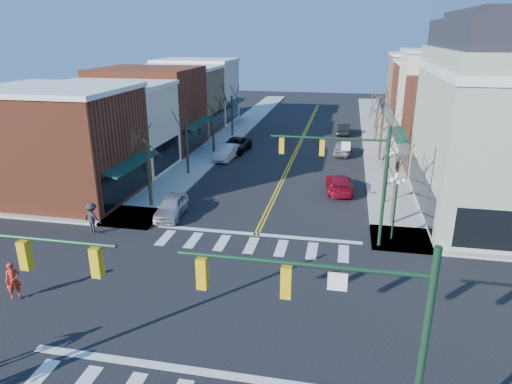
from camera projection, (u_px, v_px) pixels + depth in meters
The scene contains 32 objects.
ground at pixel (224, 303), 21.31m from camera, with size 160.00×160.00×0.00m, color black.
sidewalk_left at pixel (188, 171), 41.41m from camera, with size 3.50×70.00×0.15m, color #9E9B93.
sidewalk_right at pixel (387, 182), 38.16m from camera, with size 3.50×70.00×0.15m, color #9E9B93.
bldg_left_brick_a at pixel (62, 146), 33.73m from camera, with size 10.00×8.50×8.00m, color maroon.
bldg_left_stucco_a at pixel (113, 129), 40.98m from camera, with size 10.00×7.00×7.50m, color beige.
bldg_left_brick_b at pixel (149, 109), 48.21m from camera, with size 10.00×9.00×8.50m, color maroon.
bldg_left_tan at pixel (177, 102), 55.96m from camera, with size 10.00×7.50×7.80m, color #9B7D55.
bldg_left_stucco_b at pixel (197, 92), 63.06m from camera, with size 10.00×8.00×8.20m, color beige.
bldg_right_brick_a at pixel (465, 126), 40.92m from camera, with size 10.00×8.50×8.00m, color maroon.
bldg_right_stucco at pixel (449, 102), 47.76m from camera, with size 10.00×7.00×10.00m, color beige.
bldg_right_brick_b at pixel (436, 100), 54.94m from camera, with size 10.00×8.00×8.50m, color maroon.
bldg_right_tan at pixel (427, 90), 62.26m from camera, with size 10.00×8.00×9.00m, color #9B7D55.
traffic_mast_near_right at pixel (351, 327), 11.87m from camera, with size 6.60×0.28×7.20m.
traffic_mast_far_right at pixel (352, 169), 25.56m from camera, with size 6.60×0.28×7.20m.
lamppost_corner at pixel (396, 195), 26.66m from camera, with size 0.36×0.36×4.33m.
lamppost_midblock at pixel (388, 165), 32.68m from camera, with size 0.36×0.36×4.33m.
tree_left_a at pixel (149, 175), 32.25m from camera, with size 0.24×0.24×4.76m, color #382B21.
tree_left_b at pixel (187, 147), 39.60m from camera, with size 0.24×0.24×5.04m, color #382B21.
tree_left_c at pixel (213, 131), 47.09m from camera, with size 0.24×0.24×4.55m, color #382B21.
tree_left_d at pixel (232, 116), 54.43m from camera, with size 0.24×0.24×4.90m, color #382B21.
tree_right_a at pixel (395, 192), 29.16m from camera, with size 0.24×0.24×4.62m, color #382B21.
tree_right_b at pixel (387, 156), 36.46m from camera, with size 0.24×0.24×5.18m, color #382B21.
tree_right_c at pixel (381, 137), 43.92m from camera, with size 0.24×0.24×4.83m, color #382B21.
tree_right_d at pixel (377, 121), 51.30m from camera, with size 0.24×0.24×4.97m, color #382B21.
car_left_near at pixel (171, 207), 31.09m from camera, with size 1.68×4.18×1.43m, color #B7B6BB.
car_left_mid at pixel (227, 152), 45.10m from camera, with size 1.54×4.41×1.45m, color silver.
car_left_far at pixel (235, 145), 47.88m from camera, with size 2.42×5.24×1.46m, color black.
car_right_near at pixel (339, 183), 35.91m from camera, with size 1.94×4.77×1.38m, color maroon.
car_right_mid at pixel (342, 148), 46.82m from camera, with size 1.71×4.25×1.45m, color #AFAFB4.
car_right_far at pixel (344, 129), 56.06m from camera, with size 1.48×4.25×1.40m, color black.
pedestrian_red_a at pixel (13, 280), 21.24m from camera, with size 0.64×0.42×1.76m, color red.
pedestrian_dark_b at pixel (92, 218), 28.22m from camera, with size 1.24×0.71×1.92m, color black.
Camera 1 is at (5.09, -17.72, 11.96)m, focal length 32.00 mm.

